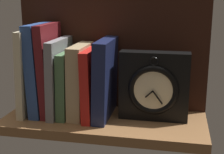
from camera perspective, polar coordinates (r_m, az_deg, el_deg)
ground_plane at (r=89.73cm, az=-1.36°, el=-7.88°), size 54.19×22.16×2.50cm
back_panel at (r=94.42cm, az=-0.01°, el=5.51°), size 54.19×1.20×36.35cm
book_cream_twain at (r=94.01cm, az=-13.79°, el=1.00°), size 2.71×16.52×23.34cm
book_blue_modern at (r=92.72cm, az=-12.29°, el=1.38°), size 3.78×14.65×24.89cm
book_maroon_dawkins at (r=91.59cm, az=-10.62°, el=1.32°), size 3.23×14.30×24.93cm
book_gray_chess at (r=91.15cm, az=-9.09°, el=0.02°), size 2.64×16.22×20.88cm
book_green_romantic at (r=90.68cm, az=-7.50°, el=-1.02°), size 2.89×14.86×17.75cm
book_tan_shortstories at (r=89.43cm, az=-5.48°, el=-0.60°), size 4.01×14.47×19.50cm
book_red_requiem at (r=88.64cm, az=-3.41°, el=-0.96°), size 2.71×16.48×18.68cm
book_navy_bierce at (r=87.57cm, az=-1.40°, el=-0.31°), size 3.99×16.39×21.16cm
framed_clock at (r=86.40cm, az=7.28°, el=-1.69°), size 18.14×5.78×18.14cm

